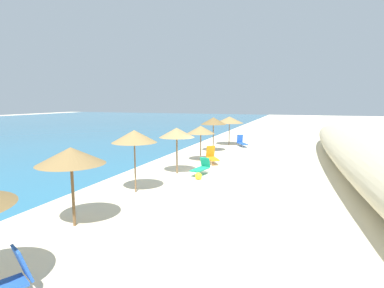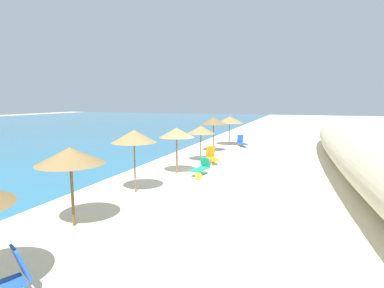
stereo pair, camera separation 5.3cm
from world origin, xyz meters
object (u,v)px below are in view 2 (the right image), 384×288
object	(u,v)px
beach_umbrella_4	(201,130)
beach_umbrella_5	(214,121)
lounge_chair_1	(212,156)
beach_umbrella_1	(70,156)
lounge_chair_3	(0,282)
beach_ball	(198,176)
lounge_chair_0	(201,167)
beach_umbrella_2	(134,136)
lounge_chair_2	(242,142)
beach_umbrella_6	(230,120)
beach_umbrella_3	(177,133)

from	to	relation	value
beach_umbrella_4	beach_umbrella_5	size ratio (longest dim) A/B	0.87
beach_umbrella_5	lounge_chair_1	bearing A→B (deg)	-164.95
beach_umbrella_1	lounge_chair_3	world-z (taller)	beach_umbrella_1
beach_umbrella_4	beach_ball	distance (m)	5.44
lounge_chair_0	lounge_chair_1	size ratio (longest dim) A/B	0.97
beach_umbrella_4	beach_umbrella_2	bearing A→B (deg)	176.18
lounge_chair_2	beach_umbrella_6	bearing A→B (deg)	-47.23
beach_umbrella_5	lounge_chair_1	xyz separation A→B (m)	(-4.68, -1.26, -2.08)
lounge_chair_0	beach_ball	world-z (taller)	lounge_chair_0
beach_umbrella_3	beach_umbrella_6	distance (m)	12.40
beach_umbrella_6	lounge_chair_2	distance (m)	2.44
beach_umbrella_4	lounge_chair_1	world-z (taller)	beach_umbrella_4
beach_ball	lounge_chair_1	bearing A→B (deg)	6.65
beach_umbrella_3	lounge_chair_3	distance (m)	12.27
beach_ball	lounge_chair_0	bearing A→B (deg)	9.91
beach_umbrella_4	beach_umbrella_3	bearing A→B (deg)	177.61
beach_umbrella_5	beach_ball	world-z (taller)	beach_umbrella_5
beach_umbrella_2	beach_umbrella_4	bearing A→B (deg)	-3.82
beach_umbrella_6	beach_ball	world-z (taller)	beach_umbrella_6
beach_umbrella_3	beach_ball	distance (m)	2.89
beach_umbrella_1	beach_ball	size ratio (longest dim) A/B	7.12
beach_umbrella_4	lounge_chair_1	size ratio (longest dim) A/B	1.59
beach_umbrella_1	beach_umbrella_2	size ratio (longest dim) A/B	0.93
beach_umbrella_6	beach_ball	distance (m)	13.56
beach_umbrella_2	lounge_chair_3	bearing A→B (deg)	-169.54
beach_umbrella_5	beach_umbrella_1	bearing A→B (deg)	179.26
beach_umbrella_1	beach_umbrella_3	size ratio (longest dim) A/B	1.01
beach_umbrella_4	beach_umbrella_6	world-z (taller)	beach_umbrella_6
beach_umbrella_2	beach_umbrella_4	size ratio (longest dim) A/B	1.16
beach_umbrella_3	beach_ball	xyz separation A→B (m)	(-0.90, -1.63, -2.21)
beach_umbrella_1	lounge_chair_0	distance (m)	8.82
beach_umbrella_3	lounge_chair_1	xyz separation A→B (m)	(3.45, -1.12, -1.90)
beach_umbrella_4	beach_umbrella_6	xyz separation A→B (m)	(8.48, -0.06, 0.20)
beach_umbrella_5	beach_ball	bearing A→B (deg)	-168.94
lounge_chair_3	beach_umbrella_4	bearing A→B (deg)	-60.87
beach_umbrella_3	beach_umbrella_4	xyz separation A→B (m)	(3.92, -0.16, -0.17)
lounge_chair_2	beach_umbrella_4	bearing A→B (deg)	49.60
lounge_chair_2	lounge_chair_3	bearing A→B (deg)	58.09
lounge_chair_0	beach_umbrella_1	bearing A→B (deg)	88.23
beach_umbrella_2	lounge_chair_1	distance (m)	7.99
beach_umbrella_4	lounge_chair_2	bearing A→B (deg)	-9.49
lounge_chair_0	beach_umbrella_2	bearing A→B (deg)	77.18
beach_umbrella_1	beach_umbrella_4	distance (m)	12.17
beach_umbrella_4	beach_umbrella_5	xyz separation A→B (m)	(4.22, 0.30, 0.35)
lounge_chair_3	beach_ball	bearing A→B (deg)	-66.96
beach_umbrella_3	lounge_chair_1	world-z (taller)	beach_umbrella_3
beach_umbrella_5	lounge_chair_2	xyz separation A→B (m)	(3.89, -1.65, -2.18)
beach_umbrella_3	beach_umbrella_6	bearing A→B (deg)	-1.04
beach_umbrella_1	beach_umbrella_4	xyz separation A→B (m)	(12.16, -0.51, -0.18)
beach_umbrella_5	lounge_chair_3	world-z (taller)	beach_umbrella_5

